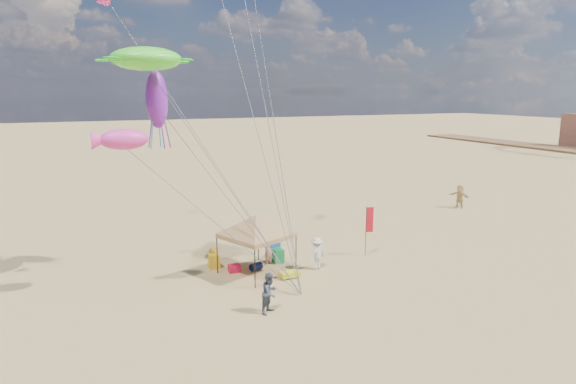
% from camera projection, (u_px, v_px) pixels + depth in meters
% --- Properties ---
extents(ground, '(280.00, 280.00, 0.00)m').
position_uv_depth(ground, '(317.00, 298.00, 20.93)').
color(ground, tan).
rests_on(ground, ground).
extents(canopy_tent, '(4.96, 4.96, 3.30)m').
position_uv_depth(canopy_tent, '(256.00, 217.00, 23.30)').
color(canopy_tent, black).
rests_on(canopy_tent, ground).
extents(feather_flag, '(0.40, 0.11, 2.68)m').
position_uv_depth(feather_flag, '(369.00, 223.00, 25.99)').
color(feather_flag, black).
rests_on(feather_flag, ground).
extents(cooler_red, '(0.54, 0.38, 0.38)m').
position_uv_depth(cooler_red, '(234.00, 268.00, 23.90)').
color(cooler_red, red).
rests_on(cooler_red, ground).
extents(cooler_blue, '(0.54, 0.38, 0.38)m').
position_uv_depth(cooler_blue, '(275.00, 244.00, 27.79)').
color(cooler_blue, '#124598').
rests_on(cooler_blue, ground).
extents(bag_navy, '(0.69, 0.54, 0.36)m').
position_uv_depth(bag_navy, '(256.00, 266.00, 24.19)').
color(bag_navy, '#0D163B').
rests_on(bag_navy, ground).
extents(bag_orange, '(0.54, 0.69, 0.36)m').
position_uv_depth(bag_orange, '(213.00, 252.00, 26.30)').
color(bag_orange, '#C47A0A').
rests_on(bag_orange, ground).
extents(chair_green, '(0.50, 0.50, 0.70)m').
position_uv_depth(chair_green, '(278.00, 256.00, 25.21)').
color(chair_green, '#198B42').
rests_on(chair_green, ground).
extents(chair_yellow, '(0.50, 0.50, 0.70)m').
position_uv_depth(chair_yellow, '(214.00, 261.00, 24.41)').
color(chair_yellow, yellow).
rests_on(chair_yellow, ground).
extents(crate_grey, '(0.34, 0.30, 0.28)m').
position_uv_depth(crate_grey, '(286.00, 273.00, 23.46)').
color(crate_grey, gray).
rests_on(crate_grey, ground).
extents(beach_cart, '(0.90, 0.50, 0.24)m').
position_uv_depth(beach_cart, '(290.00, 274.00, 23.13)').
color(beach_cart, '#C8CC16').
rests_on(beach_cart, ground).
extents(person_near_a, '(0.70, 0.65, 1.61)m').
position_uv_depth(person_near_a, '(268.00, 249.00, 24.82)').
color(person_near_a, tan).
rests_on(person_near_a, ground).
extents(person_near_b, '(1.01, 0.97, 1.63)m').
position_uv_depth(person_near_b, '(270.00, 293.00, 19.42)').
color(person_near_b, '#3E4855').
rests_on(person_near_b, ground).
extents(person_near_c, '(1.16, 0.88, 1.59)m').
position_uv_depth(person_near_c, '(316.00, 253.00, 24.21)').
color(person_near_c, silver).
rests_on(person_near_c, ground).
extents(person_far_c, '(1.02, 1.71, 1.76)m').
position_uv_depth(person_far_c, '(460.00, 196.00, 37.03)').
color(person_far_c, tan).
rests_on(person_far_c, ground).
extents(turtle_kite, '(3.54, 3.12, 1.00)m').
position_uv_depth(turtle_kite, '(146.00, 59.00, 21.03)').
color(turtle_kite, '#47F32D').
rests_on(turtle_kite, ground).
extents(fish_kite, '(1.97, 1.09, 0.85)m').
position_uv_depth(fish_kite, '(124.00, 139.00, 19.68)').
color(fish_kite, '#F038A3').
rests_on(fish_kite, ground).
extents(squid_kite, '(1.34, 1.34, 2.64)m').
position_uv_depth(squid_kite, '(157.00, 99.00, 22.90)').
color(squid_kite, purple).
rests_on(squid_kite, ground).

